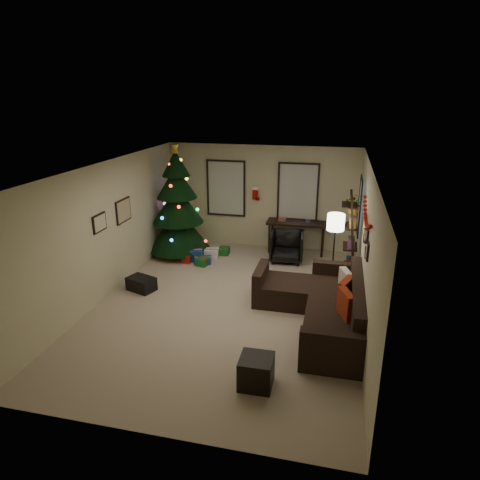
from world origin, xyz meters
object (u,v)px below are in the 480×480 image
(desk, at_px, (297,225))
(sofa, at_px, (322,306))
(christmas_tree, at_px, (178,209))
(desk_chair, at_px, (287,246))
(bookshelf, at_px, (351,240))

(desk, bearing_deg, sofa, -76.33)
(christmas_tree, relative_size, sofa, 0.99)
(desk, height_order, desk_chair, desk)
(desk_chair, relative_size, bookshelf, 0.37)
(sofa, relative_size, bookshelf, 1.44)
(christmas_tree, height_order, desk_chair, christmas_tree)
(desk_chair, height_order, bookshelf, bookshelf)
(desk_chair, distance_m, bookshelf, 1.88)
(sofa, xyz_separation_m, desk, (-0.84, 3.44, 0.43))
(sofa, relative_size, desk_chair, 3.92)
(christmas_tree, distance_m, bookshelf, 4.31)
(sofa, height_order, desk_chair, sofa)
(desk, bearing_deg, christmas_tree, -164.73)
(desk, bearing_deg, bookshelf, -51.16)
(desk, distance_m, bookshelf, 2.11)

